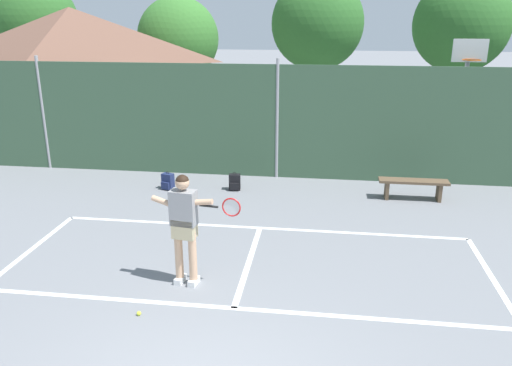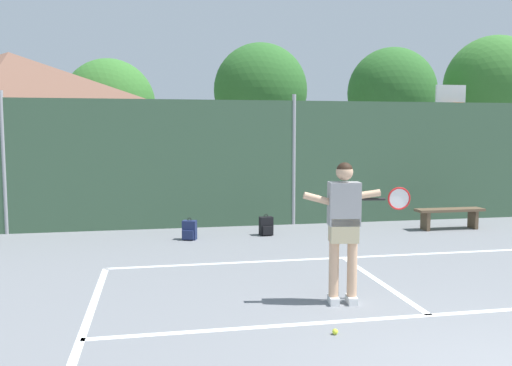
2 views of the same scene
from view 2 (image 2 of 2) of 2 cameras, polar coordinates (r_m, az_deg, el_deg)
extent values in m
cube|color=white|center=(9.68, 9.37, -7.91)|extent=(8.20, 0.10, 0.01)
cube|color=white|center=(7.03, 18.11, -13.34)|extent=(8.20, 0.10, 0.01)
cube|color=white|center=(8.30, 13.09, -10.27)|extent=(0.10, 2.97, 0.01)
cube|color=#38563D|center=(12.78, 4.07, 2.15)|extent=(26.00, 0.05, 2.97)
cylinder|color=#99999E|center=(12.76, -25.44, 1.95)|extent=(0.09, 0.09, 3.12)
cylinder|color=#99999E|center=(12.77, 4.07, 2.48)|extent=(0.09, 0.09, 3.12)
cylinder|color=#9E9EA3|center=(16.26, 19.78, 2.70)|extent=(0.12, 0.12, 3.05)
cube|color=white|center=(16.18, 20.16, 8.79)|extent=(0.90, 0.06, 0.60)
torus|color=#D85919|center=(15.94, 20.64, 8.04)|extent=(0.48, 0.48, 0.02)
cube|color=silver|center=(16.21, -24.61, 1.90)|extent=(6.65, 4.28, 2.70)
pyramid|color=brown|center=(16.23, -24.93, 9.66)|extent=(7.18, 4.63, 1.69)
cylinder|color=brown|center=(20.46, -15.30, 1.61)|extent=(0.36, 0.36, 1.80)
ellipsoid|color=#38752D|center=(20.44, -15.47, 8.12)|extent=(3.34, 3.00, 3.34)
cylinder|color=brown|center=(20.78, 0.49, 2.53)|extent=(0.36, 0.36, 2.28)
ellipsoid|color=#2D6628|center=(20.81, 0.50, 9.92)|extent=(3.62, 3.26, 3.62)
cylinder|color=brown|center=(22.49, 14.23, 2.57)|extent=(0.36, 0.36, 2.26)
ellipsoid|color=#2D6628|center=(22.51, 14.40, 9.37)|extent=(3.63, 3.26, 3.63)
cylinder|color=brown|center=(24.79, 23.94, 2.58)|extent=(0.36, 0.36, 2.31)
ellipsoid|color=#38752D|center=(24.83, 24.21, 9.41)|extent=(4.24, 3.82, 4.24)
cube|color=silver|center=(7.19, 8.31, -12.31)|extent=(0.16, 0.27, 0.10)
cube|color=silver|center=(7.23, 10.22, -12.21)|extent=(0.16, 0.27, 0.10)
cylinder|color=tan|center=(7.06, 8.36, -8.75)|extent=(0.13, 0.13, 0.82)
cylinder|color=tan|center=(7.11, 10.28, -8.68)|extent=(0.13, 0.13, 0.82)
cube|color=tan|center=(6.98, 9.39, -4.97)|extent=(0.39, 0.29, 0.32)
cube|color=gray|center=(6.93, 9.43, -2.21)|extent=(0.43, 0.29, 0.56)
sphere|color=tan|center=(6.88, 9.49, 1.17)|extent=(0.22, 0.22, 0.22)
sphere|color=black|center=(6.88, 9.49, 1.34)|extent=(0.21, 0.21, 0.21)
cylinder|color=tan|center=(6.98, 11.01, -1.35)|extent=(0.56, 0.17, 0.17)
cylinder|color=tan|center=(6.87, 7.15, -1.82)|extent=(0.51, 0.16, 0.22)
cylinder|color=black|center=(7.06, 12.53, -1.71)|extent=(0.30, 0.08, 0.04)
torus|color=red|center=(7.21, 15.11, -1.62)|extent=(0.30, 0.07, 0.30)
cylinder|color=silver|center=(7.21, 15.11, -1.62)|extent=(0.26, 0.04, 0.26)
sphere|color=#CCE033|center=(6.18, 8.49, -15.50)|extent=(0.07, 0.07, 0.07)
cube|color=navy|center=(11.17, -7.15, -5.04)|extent=(0.32, 0.26, 0.40)
cube|color=navy|center=(11.07, -7.31, -5.56)|extent=(0.23, 0.13, 0.18)
torus|color=black|center=(11.13, -7.16, -3.92)|extent=(0.09, 0.04, 0.09)
cube|color=black|center=(11.55, 1.09, -4.64)|extent=(0.30, 0.21, 0.40)
cube|color=black|center=(11.45, 1.27, -5.13)|extent=(0.23, 0.08, 0.18)
torus|color=black|center=(11.52, 1.09, -3.56)|extent=(0.09, 0.03, 0.09)
cube|color=brown|center=(12.98, 20.08, -2.73)|extent=(1.60, 0.36, 0.06)
cube|color=brown|center=(12.71, 17.72, -3.84)|extent=(0.08, 0.32, 0.45)
cube|color=brown|center=(13.32, 22.27, -3.57)|extent=(0.08, 0.32, 0.45)
camera|label=1|loc=(4.93, 90.19, 23.01)|focal=35.62mm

